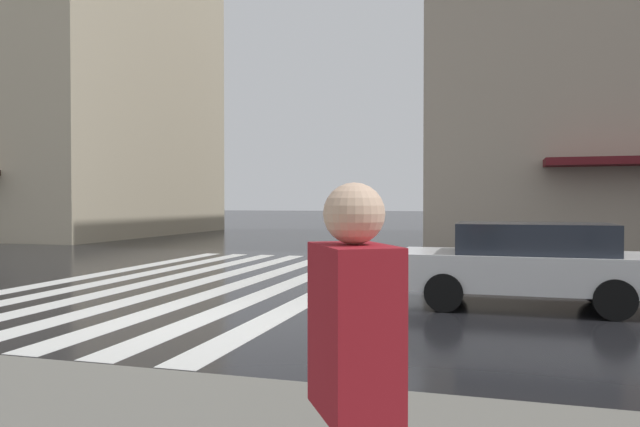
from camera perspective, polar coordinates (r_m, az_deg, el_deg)
name	(u,v)px	position (r m, az deg, el deg)	size (l,w,h in m)	color
ground_plane	(200,319)	(9.30, -11.37, -9.85)	(220.00, 220.00, 0.00)	black
zebra_crossing	(204,281)	(13.71, -10.95, -6.29)	(13.00, 6.50, 0.01)	silver
car_white	(526,262)	(10.64, 19.03, -4.39)	(1.85, 4.10, 1.41)	silver
pedestrian_in_red_jacket	(354,378)	(2.20, 3.25, -15.34)	(0.47, 0.41, 1.68)	maroon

